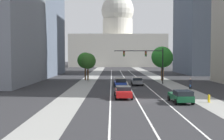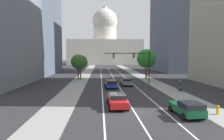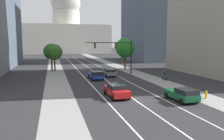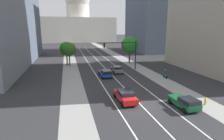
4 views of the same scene
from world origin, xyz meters
TOP-DOWN VIEW (x-y plane):
  - ground_plane at (0.00, 40.00)m, footprint 400.00×400.00m
  - sidewalk_left at (-7.97, 35.00)m, footprint 3.52×130.00m
  - sidewalk_right at (7.97, 35.00)m, footprint 3.52×130.00m
  - lane_stripe_left at (-3.10, 25.00)m, footprint 0.16×90.00m
  - lane_stripe_center at (0.00, 25.00)m, footprint 0.16×90.00m
  - lane_stripe_right at (3.10, 25.00)m, footprint 0.16×90.00m
  - capitol_building at (0.00, 114.93)m, footprint 47.68×27.90m
  - car_green at (4.67, -2.03)m, footprint 2.23×4.20m
  - car_blue at (-1.54, 14.27)m, footprint 2.22×4.19m
  - car_gray at (1.55, 17.36)m, footprint 2.05×4.23m
  - car_red at (-1.55, 1.62)m, footprint 2.18×4.72m
  - traffic_signal_mast at (3.59, 19.44)m, footprint 9.12×0.39m
  - fire_hydrant at (7.85, -1.70)m, footprint 0.26×0.35m
  - cyclist at (9.23, 10.65)m, footprint 0.38×1.70m
  - street_tree_near_left at (-8.67, 27.66)m, footprint 3.42×3.42m
  - street_tree_near_right at (7.64, 26.80)m, footprint 4.49×4.49m
  - street_tree_far_right at (8.26, 28.88)m, footprint 4.36×4.36m
  - street_tree_mid_left at (-8.07, 27.20)m, footprint 3.38×3.38m

SIDE VIEW (x-z plane):
  - ground_plane at x=0.00m, z-range 0.00..0.00m
  - sidewalk_left at x=-7.97m, z-range 0.00..0.01m
  - sidewalk_right at x=7.97m, z-range 0.00..0.01m
  - lane_stripe_left at x=-3.10m, z-range 0.01..0.02m
  - lane_stripe_center at x=0.00m, z-range 0.01..0.02m
  - lane_stripe_right at x=3.10m, z-range 0.01..0.02m
  - fire_hydrant at x=7.85m, z-range 0.01..0.92m
  - car_gray at x=1.55m, z-range 0.04..1.41m
  - car_green at x=4.67m, z-range 0.03..1.50m
  - car_blue at x=-1.54m, z-range 0.03..1.53m
  - car_red at x=-1.55m, z-range 0.04..1.53m
  - cyclist at x=9.23m, z-range -0.01..1.71m
  - street_tree_mid_left at x=-8.07m, z-range 1.21..7.05m
  - street_tree_near_left at x=-8.67m, z-range 1.26..7.25m
  - traffic_signal_mast at x=3.59m, z-range 1.49..8.20m
  - street_tree_far_right at x=8.26m, z-range 1.34..8.41m
  - street_tree_near_right at x=7.64m, z-range 1.36..8.60m
  - capitol_building at x=0.00m, z-range -6.89..31.88m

